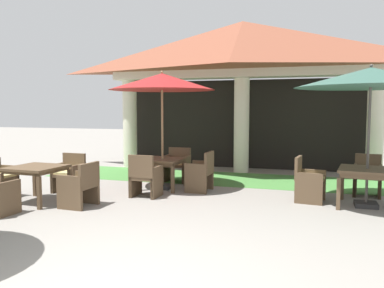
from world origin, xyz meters
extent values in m
cylinder|color=beige|center=(-3.63, 8.56, 1.39)|extent=(0.45, 0.45, 2.78)
cylinder|color=beige|center=(0.00, 8.56, 1.39)|extent=(0.45, 0.45, 2.78)
cylinder|color=beige|center=(3.63, 8.56, 1.39)|extent=(0.45, 0.45, 2.78)
cube|color=beige|center=(0.00, 8.56, 2.90)|extent=(8.06, 0.70, 0.24)
pyramid|color=brown|center=(0.00, 8.56, 3.71)|extent=(8.46, 2.70, 1.38)
cube|color=black|center=(0.00, 9.46, 1.39)|extent=(7.86, 0.16, 2.78)
cube|color=#47843D|center=(0.00, 7.27, 0.00)|extent=(10.26, 2.17, 0.01)
cube|color=brown|center=(-3.25, 3.52, 0.71)|extent=(1.03, 1.03, 0.05)
cube|color=brown|center=(-3.25, 3.52, 0.65)|extent=(0.94, 0.94, 0.06)
cube|color=brown|center=(-3.73, 3.09, 0.31)|extent=(0.07, 0.07, 0.63)
cube|color=brown|center=(-2.82, 3.04, 0.31)|extent=(0.07, 0.07, 0.63)
cube|color=brown|center=(-3.68, 3.99, 0.31)|extent=(0.07, 0.07, 0.63)
cube|color=brown|center=(-2.77, 3.95, 0.31)|extent=(0.07, 0.07, 0.63)
cube|color=brown|center=(-4.23, 3.85, 0.33)|extent=(0.54, 0.09, 0.67)
cube|color=brown|center=(-3.99, 3.83, 0.19)|extent=(0.06, 0.06, 0.39)
cube|color=brown|center=(-4.48, 3.85, 0.19)|extent=(0.06, 0.06, 0.39)
cube|color=brown|center=(-2.25, 3.47, 0.40)|extent=(0.57, 0.64, 0.07)
cube|color=#E0CC7F|center=(-2.25, 3.47, 0.46)|extent=(0.52, 0.58, 0.05)
cube|color=brown|center=(-2.00, 3.45, 0.65)|extent=(0.09, 0.61, 0.42)
cube|color=brown|center=(-2.27, 3.18, 0.32)|extent=(0.54, 0.09, 0.64)
cube|color=brown|center=(-2.24, 3.75, 0.32)|extent=(0.54, 0.09, 0.64)
cube|color=brown|center=(-2.50, 3.20, 0.18)|extent=(0.06, 0.06, 0.37)
cube|color=brown|center=(-2.48, 3.75, 0.18)|extent=(0.06, 0.06, 0.37)
cube|color=brown|center=(-2.03, 3.18, 0.18)|extent=(0.06, 0.06, 0.37)
cube|color=brown|center=(-2.00, 3.73, 0.18)|extent=(0.06, 0.06, 0.37)
cube|color=brown|center=(-3.20, 4.52, 0.40)|extent=(0.62, 0.52, 0.07)
cube|color=#E0CC7F|center=(-3.20, 4.52, 0.46)|extent=(0.57, 0.48, 0.05)
cube|color=brown|center=(-3.19, 4.74, 0.65)|extent=(0.60, 0.09, 0.44)
cube|color=brown|center=(-2.92, 4.50, 0.32)|extent=(0.09, 0.49, 0.65)
cube|color=brown|center=(-3.47, 4.53, 0.32)|extent=(0.09, 0.49, 0.65)
cube|color=brown|center=(-2.94, 4.29, 0.18)|extent=(0.06, 0.06, 0.36)
cube|color=brown|center=(-3.48, 4.31, 0.18)|extent=(0.06, 0.06, 0.36)
cube|color=brown|center=(-2.92, 4.72, 0.18)|extent=(0.06, 0.06, 0.36)
cube|color=brown|center=(-3.45, 4.75, 0.18)|extent=(0.06, 0.06, 0.36)
cube|color=brown|center=(-3.05, 2.51, 0.31)|extent=(0.09, 0.57, 0.61)
cube|color=brown|center=(-3.05, 2.76, 0.18)|extent=(0.06, 0.06, 0.36)
cube|color=brown|center=(3.05, 5.06, 0.72)|extent=(1.13, 1.13, 0.05)
cube|color=brown|center=(3.05, 5.06, 0.65)|extent=(1.04, 1.04, 0.09)
cube|color=brown|center=(2.52, 4.66, 0.30)|extent=(0.08, 0.08, 0.60)
cube|color=brown|center=(2.64, 5.59, 0.30)|extent=(0.08, 0.08, 0.60)
cube|color=#2D2D2D|center=(3.05, 5.06, 0.04)|extent=(0.41, 0.41, 0.09)
cylinder|color=#4C4742|center=(3.05, 5.06, 1.21)|extent=(0.05, 0.05, 2.43)
cone|color=#33594C|center=(3.05, 5.06, 2.47)|extent=(2.81, 2.81, 0.37)
sphere|color=#4C4742|center=(3.05, 5.06, 2.68)|extent=(0.06, 0.06, 0.06)
cube|color=brown|center=(3.18, 6.09, 0.43)|extent=(0.60, 0.61, 0.07)
cube|color=#E0CC7F|center=(3.18, 6.09, 0.49)|extent=(0.55, 0.56, 0.05)
cube|color=brown|center=(3.21, 6.35, 0.68)|extent=(0.54, 0.13, 0.43)
cube|color=brown|center=(3.43, 6.06, 0.34)|extent=(0.13, 0.55, 0.68)
cube|color=brown|center=(2.93, 6.13, 0.34)|extent=(0.13, 0.55, 0.68)
cube|color=brown|center=(3.39, 5.82, 0.20)|extent=(0.06, 0.06, 0.39)
cube|color=brown|center=(2.91, 5.88, 0.20)|extent=(0.06, 0.06, 0.39)
cube|color=brown|center=(3.45, 6.31, 0.20)|extent=(0.06, 0.06, 0.39)
cube|color=brown|center=(2.97, 6.37, 0.20)|extent=(0.06, 0.06, 0.39)
cube|color=brown|center=(2.01, 5.20, 0.41)|extent=(0.61, 0.61, 0.07)
cube|color=#E0CC7F|center=(2.01, 5.20, 0.47)|extent=(0.56, 0.57, 0.05)
cube|color=brown|center=(1.77, 5.23, 0.68)|extent=(0.13, 0.55, 0.46)
cube|color=brown|center=(2.05, 5.45, 0.31)|extent=(0.54, 0.13, 0.62)
cube|color=brown|center=(1.98, 4.94, 0.31)|extent=(0.54, 0.13, 0.62)
cube|color=brown|center=(2.28, 5.41, 0.19)|extent=(0.06, 0.06, 0.37)
cube|color=brown|center=(2.22, 4.92, 0.19)|extent=(0.06, 0.06, 0.37)
cube|color=brown|center=(1.81, 5.47, 0.19)|extent=(0.06, 0.06, 0.37)
cube|color=brown|center=(1.74, 4.98, 0.19)|extent=(0.06, 0.06, 0.37)
cube|color=brown|center=(-1.34, 5.56, 0.68)|extent=(0.94, 0.94, 0.05)
cube|color=brown|center=(-1.34, 5.56, 0.63)|extent=(0.86, 0.86, 0.06)
cube|color=brown|center=(-1.77, 5.15, 0.30)|extent=(0.07, 0.07, 0.60)
cube|color=brown|center=(-0.93, 5.13, 0.30)|extent=(0.07, 0.07, 0.60)
cube|color=brown|center=(-1.75, 5.99, 0.30)|extent=(0.07, 0.07, 0.60)
cube|color=brown|center=(-0.90, 5.97, 0.30)|extent=(0.07, 0.07, 0.60)
cube|color=#2D2D2D|center=(-1.34, 5.56, 0.04)|extent=(0.41, 0.41, 0.09)
cylinder|color=olive|center=(-1.34, 5.56, 1.23)|extent=(0.05, 0.05, 2.47)
cone|color=maroon|center=(-1.34, 5.56, 2.50)|extent=(2.45, 2.45, 0.39)
sphere|color=olive|center=(-1.34, 5.56, 2.73)|extent=(0.06, 0.06, 0.06)
cube|color=brown|center=(-1.31, 6.47, 0.43)|extent=(0.61, 0.55, 0.07)
cube|color=#E0CC7F|center=(-1.31, 6.47, 0.49)|extent=(0.57, 0.51, 0.05)
cube|color=brown|center=(-1.30, 6.72, 0.67)|extent=(0.60, 0.08, 0.40)
cube|color=brown|center=(-1.03, 6.46, 0.34)|extent=(0.08, 0.54, 0.68)
cube|color=brown|center=(-1.59, 6.48, 0.34)|extent=(0.08, 0.54, 0.68)
cube|color=brown|center=(-1.05, 6.22, 0.20)|extent=(0.06, 0.06, 0.40)
cube|color=brown|center=(-1.59, 6.24, 0.20)|extent=(0.06, 0.06, 0.40)
cube|color=brown|center=(-1.03, 6.70, 0.20)|extent=(0.06, 0.06, 0.40)
cube|color=brown|center=(-1.57, 6.72, 0.20)|extent=(0.06, 0.06, 0.40)
cube|color=brown|center=(-0.43, 5.53, 0.43)|extent=(0.52, 0.61, 0.07)
cube|color=#E0CC7F|center=(-0.43, 5.53, 0.49)|extent=(0.48, 0.56, 0.05)
cube|color=brown|center=(-0.19, 5.53, 0.69)|extent=(0.08, 0.60, 0.45)
cube|color=brown|center=(-0.43, 5.25, 0.33)|extent=(0.51, 0.07, 0.67)
cube|color=brown|center=(-0.42, 5.81, 0.33)|extent=(0.51, 0.07, 0.67)
cube|color=brown|center=(-0.66, 5.27, 0.20)|extent=(0.06, 0.06, 0.39)
cube|color=brown|center=(-0.64, 5.81, 0.20)|extent=(0.06, 0.06, 0.39)
cube|color=brown|center=(-0.21, 5.26, 0.20)|extent=(0.06, 0.06, 0.39)
cube|color=brown|center=(-0.19, 5.80, 0.20)|extent=(0.06, 0.06, 0.39)
cube|color=brown|center=(-1.36, 4.65, 0.41)|extent=(0.57, 0.54, 0.07)
cube|color=#E0CC7F|center=(-1.36, 4.65, 0.47)|extent=(0.52, 0.50, 0.05)
cube|color=brown|center=(-1.37, 4.41, 0.68)|extent=(0.56, 0.08, 0.47)
cube|color=brown|center=(-1.62, 4.66, 0.33)|extent=(0.07, 0.53, 0.66)
cube|color=brown|center=(-1.11, 4.64, 0.33)|extent=(0.07, 0.53, 0.66)
cube|color=brown|center=(-1.60, 4.89, 0.19)|extent=(0.06, 0.06, 0.38)
cube|color=brown|center=(-1.11, 4.88, 0.19)|extent=(0.06, 0.06, 0.38)
cube|color=brown|center=(-1.62, 4.42, 0.19)|extent=(0.06, 0.06, 0.38)
cube|color=brown|center=(-1.12, 4.41, 0.19)|extent=(0.06, 0.06, 0.38)
camera|label=1|loc=(2.05, -3.09, 1.88)|focal=37.16mm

